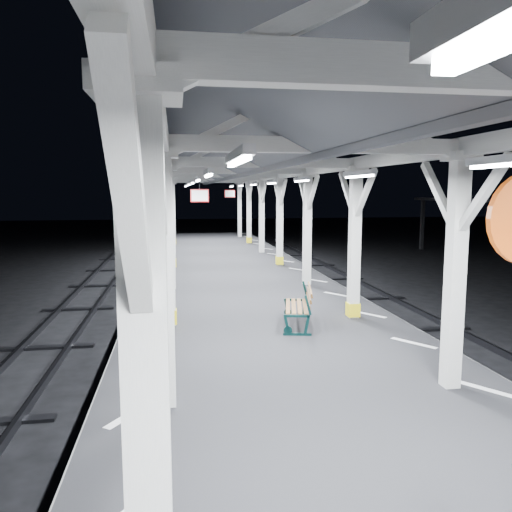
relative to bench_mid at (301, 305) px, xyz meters
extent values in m
plane|color=black|center=(-0.69, -1.51, -1.44)|extent=(120.00, 120.00, 0.00)
cube|color=black|center=(-0.69, -1.51, -0.94)|extent=(6.00, 50.00, 1.00)
cube|color=silver|center=(-3.14, -1.51, -0.43)|extent=(1.00, 48.00, 0.01)
cube|color=silver|center=(1.76, -1.51, -0.43)|extent=(1.00, 48.00, 0.01)
cube|color=#2D2D33|center=(-5.14, -1.51, -1.36)|extent=(0.08, 60.00, 0.16)
cube|color=#2D2D33|center=(3.76, -1.51, -1.36)|extent=(0.08, 60.00, 0.16)
cube|color=silver|center=(-2.69, -7.51, 1.16)|extent=(0.22, 0.22, 3.20)
cube|color=silver|center=(-2.69, -7.51, 2.82)|extent=(0.40, 0.40, 0.12)
cube|color=silver|center=(-2.69, -6.96, 2.31)|extent=(0.10, 0.99, 0.99)
cube|color=silver|center=(-2.69, -8.06, 2.31)|extent=(0.10, 0.99, 0.99)
cube|color=silver|center=(-2.69, -3.51, 1.16)|extent=(0.22, 0.22, 3.20)
cube|color=silver|center=(-2.69, -3.51, 2.82)|extent=(0.40, 0.40, 0.12)
cube|color=silver|center=(-2.69, -2.96, 2.31)|extent=(0.10, 0.99, 0.99)
cube|color=silver|center=(-2.69, -4.06, 2.31)|extent=(0.10, 0.99, 0.99)
cube|color=silver|center=(-2.69, 0.49, 1.16)|extent=(0.22, 0.22, 3.20)
cube|color=silver|center=(-2.69, 0.49, 2.82)|extent=(0.40, 0.40, 0.12)
cube|color=yellow|center=(-2.69, 0.49, -0.26)|extent=(0.26, 0.26, 0.30)
cube|color=silver|center=(-2.69, 1.04, 2.31)|extent=(0.10, 0.99, 0.99)
cube|color=silver|center=(-2.69, -0.06, 2.31)|extent=(0.10, 0.99, 0.99)
cube|color=silver|center=(-2.69, 4.49, 1.16)|extent=(0.22, 0.22, 3.20)
cube|color=silver|center=(-2.69, 4.49, 2.82)|extent=(0.40, 0.40, 0.12)
cube|color=silver|center=(-2.69, 5.04, 2.31)|extent=(0.10, 0.99, 0.99)
cube|color=silver|center=(-2.69, 3.94, 2.31)|extent=(0.10, 0.99, 0.99)
cube|color=silver|center=(-2.69, 8.49, 1.16)|extent=(0.22, 0.22, 3.20)
cube|color=silver|center=(-2.69, 8.49, 2.82)|extent=(0.40, 0.40, 0.12)
cube|color=yellow|center=(-2.69, 8.49, -0.26)|extent=(0.26, 0.26, 0.30)
cube|color=silver|center=(-2.69, 9.04, 2.31)|extent=(0.10, 0.99, 0.99)
cube|color=silver|center=(-2.69, 7.94, 2.31)|extent=(0.10, 0.99, 0.99)
cube|color=silver|center=(-2.69, 12.49, 1.16)|extent=(0.22, 0.22, 3.20)
cube|color=silver|center=(-2.69, 12.49, 2.82)|extent=(0.40, 0.40, 0.12)
cube|color=silver|center=(-2.69, 13.04, 2.31)|extent=(0.10, 0.99, 0.99)
cube|color=silver|center=(-2.69, 11.94, 2.31)|extent=(0.10, 0.99, 0.99)
cube|color=silver|center=(-2.69, 16.49, 1.16)|extent=(0.22, 0.22, 3.20)
cube|color=silver|center=(-2.69, 16.49, 2.82)|extent=(0.40, 0.40, 0.12)
cube|color=yellow|center=(-2.69, 16.49, -0.26)|extent=(0.26, 0.26, 0.30)
cube|color=silver|center=(-2.69, 17.04, 2.31)|extent=(0.10, 0.99, 0.99)
cube|color=silver|center=(-2.69, 15.94, 2.31)|extent=(0.10, 0.99, 0.99)
cube|color=silver|center=(-2.69, 20.49, 1.16)|extent=(0.22, 0.22, 3.20)
cube|color=silver|center=(-2.69, 20.49, 2.82)|extent=(0.40, 0.40, 0.12)
cube|color=silver|center=(-2.69, 21.04, 2.31)|extent=(0.10, 0.99, 0.99)
cube|color=silver|center=(-2.69, 19.94, 2.31)|extent=(0.10, 0.99, 0.99)
cube|color=silver|center=(1.31, -3.51, 1.16)|extent=(0.22, 0.22, 3.20)
cube|color=silver|center=(1.31, -3.51, 2.82)|extent=(0.40, 0.40, 0.12)
cube|color=silver|center=(1.31, -2.96, 2.31)|extent=(0.10, 0.99, 0.99)
cube|color=silver|center=(1.31, -4.06, 2.31)|extent=(0.10, 0.99, 0.99)
cube|color=silver|center=(1.31, 0.49, 1.16)|extent=(0.22, 0.22, 3.20)
cube|color=silver|center=(1.31, 0.49, 2.82)|extent=(0.40, 0.40, 0.12)
cube|color=yellow|center=(1.31, 0.49, -0.26)|extent=(0.26, 0.26, 0.30)
cube|color=silver|center=(1.31, 1.04, 2.31)|extent=(0.10, 0.99, 0.99)
cube|color=silver|center=(1.31, -0.06, 2.31)|extent=(0.10, 0.99, 0.99)
cube|color=silver|center=(1.31, 4.49, 1.16)|extent=(0.22, 0.22, 3.20)
cube|color=silver|center=(1.31, 4.49, 2.82)|extent=(0.40, 0.40, 0.12)
cube|color=silver|center=(1.31, 5.04, 2.31)|extent=(0.10, 0.99, 0.99)
cube|color=silver|center=(1.31, 3.94, 2.31)|extent=(0.10, 0.99, 0.99)
cube|color=silver|center=(1.31, 8.49, 1.16)|extent=(0.22, 0.22, 3.20)
cube|color=silver|center=(1.31, 8.49, 2.82)|extent=(0.40, 0.40, 0.12)
cube|color=yellow|center=(1.31, 8.49, -0.26)|extent=(0.26, 0.26, 0.30)
cube|color=silver|center=(1.31, 9.04, 2.31)|extent=(0.10, 0.99, 0.99)
cube|color=silver|center=(1.31, 7.94, 2.31)|extent=(0.10, 0.99, 0.99)
cube|color=silver|center=(1.31, 12.49, 1.16)|extent=(0.22, 0.22, 3.20)
cube|color=silver|center=(1.31, 12.49, 2.82)|extent=(0.40, 0.40, 0.12)
cube|color=silver|center=(1.31, 13.04, 2.31)|extent=(0.10, 0.99, 0.99)
cube|color=silver|center=(1.31, 11.94, 2.31)|extent=(0.10, 0.99, 0.99)
cube|color=silver|center=(1.31, 16.49, 1.16)|extent=(0.22, 0.22, 3.20)
cube|color=silver|center=(1.31, 16.49, 2.82)|extent=(0.40, 0.40, 0.12)
cube|color=yellow|center=(1.31, 16.49, -0.26)|extent=(0.26, 0.26, 0.30)
cube|color=silver|center=(1.31, 17.04, 2.31)|extent=(0.10, 0.99, 0.99)
cube|color=silver|center=(1.31, 15.94, 2.31)|extent=(0.10, 0.99, 0.99)
cube|color=silver|center=(1.31, 20.49, 1.16)|extent=(0.22, 0.22, 3.20)
cube|color=silver|center=(1.31, 20.49, 2.82)|extent=(0.40, 0.40, 0.12)
cube|color=silver|center=(1.31, 21.04, 2.31)|extent=(0.10, 0.99, 0.99)
cube|color=silver|center=(1.31, 19.94, 2.31)|extent=(0.10, 0.99, 0.99)
cube|color=silver|center=(-2.69, -1.51, 2.94)|extent=(0.18, 48.00, 0.24)
cube|color=silver|center=(1.31, -1.51, 2.94)|extent=(0.18, 48.00, 0.24)
cube|color=silver|center=(-0.69, -3.51, 2.94)|extent=(4.20, 0.14, 0.20)
cube|color=silver|center=(-0.69, 0.49, 2.94)|extent=(4.20, 0.14, 0.20)
cube|color=silver|center=(-0.69, 4.49, 2.94)|extent=(4.20, 0.14, 0.20)
cube|color=silver|center=(-0.69, 8.49, 2.94)|extent=(4.20, 0.14, 0.20)
cube|color=silver|center=(-0.69, 12.49, 2.94)|extent=(4.20, 0.14, 0.20)
cube|color=silver|center=(-0.69, 16.49, 2.94)|extent=(4.20, 0.14, 0.20)
cube|color=silver|center=(-0.69, 20.49, 2.94)|extent=(4.20, 0.14, 0.20)
cube|color=silver|center=(-0.69, -1.51, 3.86)|extent=(0.16, 48.00, 0.20)
cube|color=#45474C|center=(-1.99, -1.51, 3.48)|extent=(2.80, 49.00, 1.45)
cube|color=#45474C|center=(0.61, -1.51, 3.48)|extent=(2.80, 49.00, 1.45)
cube|color=silver|center=(-1.99, -5.51, 2.66)|extent=(0.10, 1.35, 0.08)
cube|color=white|center=(-1.99, -5.51, 2.61)|extent=(0.05, 1.25, 0.05)
cube|color=silver|center=(-1.99, -1.51, 2.66)|extent=(0.10, 1.35, 0.08)
cube|color=white|center=(-1.99, -1.51, 2.61)|extent=(0.05, 1.25, 0.05)
cube|color=silver|center=(-1.99, 2.49, 2.66)|extent=(0.10, 1.35, 0.08)
cube|color=white|center=(-1.99, 2.49, 2.61)|extent=(0.05, 1.25, 0.05)
cube|color=silver|center=(-1.99, 6.49, 2.66)|extent=(0.10, 1.35, 0.08)
cube|color=white|center=(-1.99, 6.49, 2.61)|extent=(0.05, 1.25, 0.05)
cube|color=silver|center=(-1.99, 10.49, 2.66)|extent=(0.10, 1.35, 0.08)
cube|color=white|center=(-1.99, 10.49, 2.61)|extent=(0.05, 1.25, 0.05)
cube|color=silver|center=(-1.99, 14.49, 2.66)|extent=(0.10, 1.35, 0.08)
cube|color=white|center=(-1.99, 14.49, 2.61)|extent=(0.05, 1.25, 0.05)
cube|color=silver|center=(-1.99, 18.49, 2.66)|extent=(0.10, 1.35, 0.08)
cube|color=white|center=(-1.99, 18.49, 2.61)|extent=(0.05, 1.25, 0.05)
cube|color=silver|center=(0.61, -5.51, 2.66)|extent=(0.10, 1.35, 0.08)
cube|color=white|center=(0.61, -5.51, 2.61)|extent=(0.05, 1.25, 0.05)
cube|color=silver|center=(0.61, -1.51, 2.66)|extent=(0.10, 1.35, 0.08)
cube|color=white|center=(0.61, -1.51, 2.61)|extent=(0.05, 1.25, 0.05)
cube|color=silver|center=(0.61, 2.49, 2.66)|extent=(0.10, 1.35, 0.08)
cube|color=white|center=(0.61, 2.49, 2.61)|extent=(0.05, 1.25, 0.05)
cube|color=silver|center=(0.61, 6.49, 2.66)|extent=(0.10, 1.35, 0.08)
cube|color=white|center=(0.61, 6.49, 2.61)|extent=(0.05, 1.25, 0.05)
cube|color=silver|center=(0.61, 10.49, 2.66)|extent=(0.10, 1.35, 0.08)
cube|color=white|center=(0.61, 10.49, 2.61)|extent=(0.05, 1.25, 0.05)
cube|color=silver|center=(0.61, 14.49, 2.66)|extent=(0.10, 1.35, 0.08)
cube|color=white|center=(0.61, 14.49, 2.61)|extent=(0.05, 1.25, 0.05)
cube|color=silver|center=(0.61, 18.49, 2.66)|extent=(0.10, 1.35, 0.08)
cube|color=white|center=(0.61, 18.49, 2.61)|extent=(0.05, 1.25, 0.05)
cylinder|color=black|center=(-1.87, 4.06, 2.58)|extent=(0.02, 0.02, 0.36)
cube|color=red|center=(-1.87, 4.06, 2.23)|extent=(0.50, 0.03, 0.35)
cube|color=white|center=(-1.87, 4.06, 2.23)|extent=(0.44, 0.04, 0.29)
cylinder|color=black|center=(0.05, 14.22, 2.58)|extent=(0.02, 0.02, 0.36)
cube|color=red|center=(0.05, 14.22, 2.23)|extent=(0.50, 0.03, 0.35)
cube|color=white|center=(0.05, 14.22, 2.23)|extent=(0.44, 0.05, 0.29)
cube|color=black|center=(13.31, 20.49, 0.21)|extent=(0.20, 0.20, 3.30)
sphere|color=silver|center=(13.31, 14.49, 1.78)|extent=(0.20, 0.20, 0.20)
sphere|color=silver|center=(13.31, 20.49, 1.78)|extent=(0.20, 0.20, 0.20)
cube|color=#0A2928|center=(-0.25, -0.69, -0.41)|extent=(0.55, 0.17, 0.05)
cube|color=#0A2928|center=(-0.44, -0.65, -0.23)|extent=(0.15, 0.08, 0.42)
cube|color=#0A2928|center=(-0.07, -0.73, -0.23)|extent=(0.13, 0.07, 0.42)
cube|color=#0A2928|center=(-0.05, -0.74, 0.17)|extent=(0.15, 0.08, 0.40)
cube|color=#0A2928|center=(0.08, 0.73, -0.41)|extent=(0.55, 0.17, 0.05)
cube|color=#0A2928|center=(-0.12, 0.78, -0.23)|extent=(0.15, 0.08, 0.42)
cube|color=#0A2928|center=(0.25, 0.69, -0.23)|extent=(0.13, 0.07, 0.42)
cube|color=#0A2928|center=(0.27, 0.69, 0.17)|extent=(0.15, 0.08, 0.40)
cube|color=brown|center=(-0.26, 0.06, -0.03)|extent=(0.38, 1.37, 0.03)
cube|color=brown|center=(-0.15, 0.03, -0.03)|extent=(0.38, 1.37, 0.03)
cube|color=brown|center=(-0.03, 0.01, -0.03)|extent=(0.38, 1.37, 0.03)
cube|color=brown|center=(0.08, -0.02, -0.03)|extent=(0.38, 1.37, 0.03)
cube|color=brown|center=(0.15, -0.03, 0.10)|extent=(0.35, 1.37, 0.09)
cube|color=brown|center=(0.16, -0.04, 0.22)|extent=(0.35, 1.37, 0.09)
cube|color=brown|center=(0.18, -0.04, 0.34)|extent=(0.35, 1.37, 0.09)
camera|label=1|loc=(-2.53, -9.86, 2.36)|focal=35.00mm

